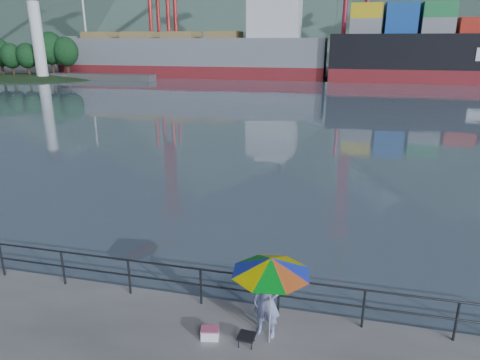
# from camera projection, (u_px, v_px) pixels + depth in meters

# --- Properties ---
(harbor_water) EXTENTS (500.00, 280.00, 0.00)m
(harbor_water) POSITION_uv_depth(u_px,v_px,m) (333.00, 63.00, 129.80)
(harbor_water) COLOR slate
(harbor_water) RESTS_ON ground
(far_dock) EXTENTS (200.00, 40.00, 0.40)m
(far_dock) POSITION_uv_depth(u_px,v_px,m) (374.00, 72.00, 93.36)
(far_dock) COLOR #514F4C
(far_dock) RESTS_ON ground
(guardrail) EXTENTS (22.00, 0.06, 1.03)m
(guardrail) POSITION_uv_depth(u_px,v_px,m) (164.00, 281.00, 11.10)
(guardrail) COLOR #2D3033
(guardrail) RESTS_ON ground
(lighthouse_islet) EXTENTS (48.00, 26.40, 19.20)m
(lighthouse_islet) POSITION_uv_depth(u_px,v_px,m) (19.00, 76.00, 79.25)
(lighthouse_islet) COLOR #263F1E
(lighthouse_islet) RESTS_ON ground
(fisherman) EXTENTS (0.70, 0.51, 1.79)m
(fisherman) POSITION_uv_depth(u_px,v_px,m) (267.00, 301.00, 9.61)
(fisherman) COLOR #354898
(fisherman) RESTS_ON ground
(beach_umbrella) EXTENTS (2.13, 2.13, 2.12)m
(beach_umbrella) POSITION_uv_depth(u_px,v_px,m) (271.00, 266.00, 9.02)
(beach_umbrella) COLOR white
(beach_umbrella) RESTS_ON ground
(folding_stool) EXTENTS (0.39, 0.39, 0.24)m
(folding_stool) POSITION_uv_depth(u_px,v_px,m) (247.00, 340.00, 9.51)
(folding_stool) COLOR black
(folding_stool) RESTS_ON ground
(cooler_bag) EXTENTS (0.44, 0.34, 0.23)m
(cooler_bag) POSITION_uv_depth(u_px,v_px,m) (210.00, 334.00, 9.72)
(cooler_bag) COLOR white
(cooler_bag) RESTS_ON ground
(fishing_rod) EXTENTS (0.45, 1.50, 1.10)m
(fishing_rod) POSITION_uv_depth(u_px,v_px,m) (249.00, 308.00, 10.87)
(fishing_rod) COLOR black
(fishing_rod) RESTS_ON ground
(bulk_carrier) EXTENTS (52.46, 9.08, 14.50)m
(bulk_carrier) POSITION_uv_depth(u_px,v_px,m) (199.00, 54.00, 82.66)
(bulk_carrier) COLOR maroon
(bulk_carrier) RESTS_ON ground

